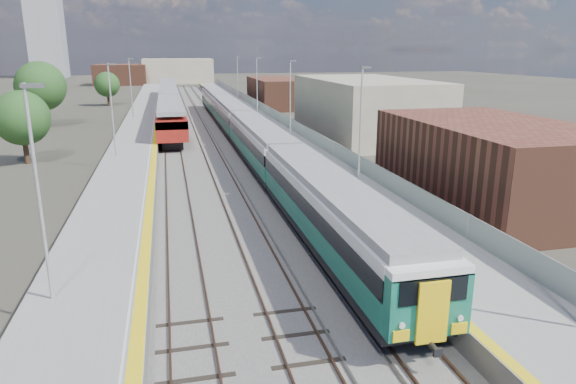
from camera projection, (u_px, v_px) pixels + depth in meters
name	position (u px, v px, depth m)	size (l,w,h in m)	color
ground	(220.00, 134.00, 60.09)	(320.00, 320.00, 0.00)	#47443A
ballast_bed	(199.00, 131.00, 61.93)	(10.50, 155.00, 0.06)	#565451
tracks	(203.00, 128.00, 63.61)	(8.96, 160.00, 0.17)	#4C3323
platform_right	(260.00, 125.00, 63.45)	(4.70, 155.00, 8.52)	slate
platform_left	(140.00, 129.00, 60.29)	(4.30, 155.00, 8.52)	slate
buildings	(116.00, 45.00, 136.35)	(72.00, 185.50, 40.00)	brown
green_train	(243.00, 126.00, 51.43)	(2.77, 77.09, 3.05)	black
red_train	(169.00, 100.00, 76.48)	(3.04, 61.56, 3.84)	black
tree_a	(22.00, 118.00, 43.37)	(4.63, 4.63, 6.28)	#382619
tree_b	(41.00, 86.00, 63.41)	(6.05, 6.05, 8.20)	#382619
tree_c	(107.00, 85.00, 89.39)	(4.33, 4.33, 5.87)	#382619
tree_d	(353.00, 91.00, 78.78)	(4.01, 4.01, 5.44)	#382619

